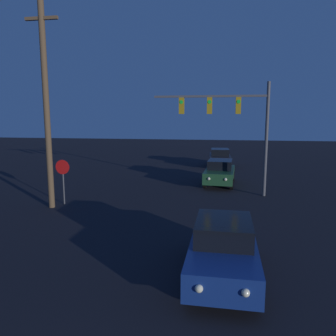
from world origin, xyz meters
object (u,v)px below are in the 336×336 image
car_mid (220,172)px  traffic_signal_mast (232,118)px  car_near (223,249)px  utility_pole (46,103)px  car_far (220,157)px  stop_sign (63,173)px

car_mid → traffic_signal_mast: bearing=106.2°
car_near → traffic_signal_mast: 10.44m
traffic_signal_mast → utility_pole: 9.56m
car_far → stop_sign: stop_sign is taller
car_near → stop_sign: 10.17m
car_near → car_mid: bearing=-88.4°
car_far → traffic_signal_mast: traffic_signal_mast is taller
traffic_signal_mast → stop_sign: size_ratio=2.79×
car_mid → utility_pole: utility_pole is taller
car_far → car_mid: bearing=-91.5°
stop_sign → utility_pole: utility_pole is taller
utility_pole → stop_sign: bearing=63.5°
car_mid → utility_pole: (-8.00, -6.78, 4.18)m
car_mid → car_near: bearing=94.5°
car_near → traffic_signal_mast: size_ratio=0.66×
traffic_signal_mast → utility_pole: size_ratio=0.65×
car_mid → utility_pole: 11.29m
traffic_signal_mast → car_near: bearing=-92.3°
car_near → utility_pole: utility_pole is taller
traffic_signal_mast → stop_sign: 9.39m
car_mid → stop_sign: 9.87m
car_mid → utility_pole: bearing=43.8°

